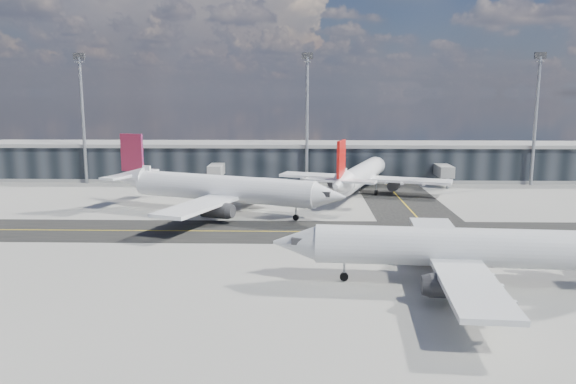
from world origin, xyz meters
name	(u,v)px	position (x,y,z in m)	size (l,w,h in m)	color
ground	(309,239)	(0.00, 0.00, 0.00)	(300.00, 300.00, 0.00)	gray
taxiway_lanes	(333,222)	(3.91, 10.74, 0.01)	(180.00, 63.00, 0.03)	black
terminal_concourse	(307,162)	(0.04, 54.93, 4.09)	(152.00, 19.80, 8.80)	black
floodlight_masts	(307,114)	(0.00, 48.00, 15.61)	(102.50, 0.70, 28.90)	gray
airliner_af	(220,188)	(-14.91, 16.46, 4.32)	(42.54, 36.80, 13.08)	white
airliner_redtail	(362,174)	(11.00, 35.54, 4.05)	(34.88, 40.42, 12.26)	white
airliner_near	(469,248)	(16.62, -18.99, 4.08)	(41.68, 35.56, 12.34)	silver
baggage_tug	(361,243)	(6.75, -5.41, 0.90)	(3.15, 2.74, 1.80)	yellow
service_van	(353,186)	(9.97, 42.01, 0.69)	(2.30, 4.98, 1.38)	white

